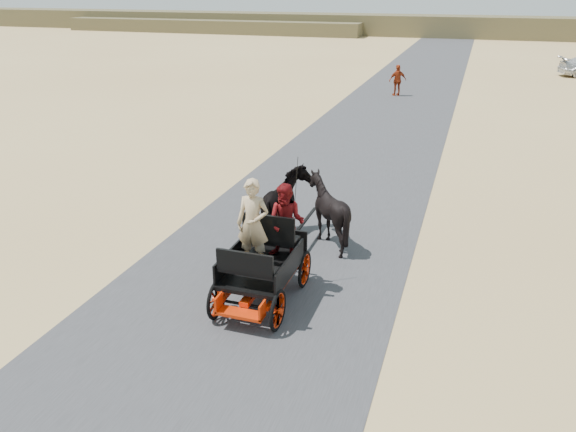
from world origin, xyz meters
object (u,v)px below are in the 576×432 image
(horse_left, at_px, (285,206))
(pedestrian, at_px, (398,80))
(carriage, at_px, (263,284))
(horse_right, at_px, (328,211))

(horse_left, xyz_separation_m, pedestrian, (-0.16, 20.36, 0.02))
(horse_left, distance_m, pedestrian, 20.36)
(carriage, distance_m, pedestrian, 23.38)
(carriage, xyz_separation_m, pedestrian, (-0.71, 23.36, 0.50))
(carriage, relative_size, pedestrian, 1.39)
(pedestrian, bearing_deg, horse_left, 60.19)
(horse_left, height_order, pedestrian, pedestrian)
(horse_right, distance_m, pedestrian, 20.40)
(carriage, distance_m, horse_right, 3.09)
(horse_right, height_order, pedestrian, pedestrian)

